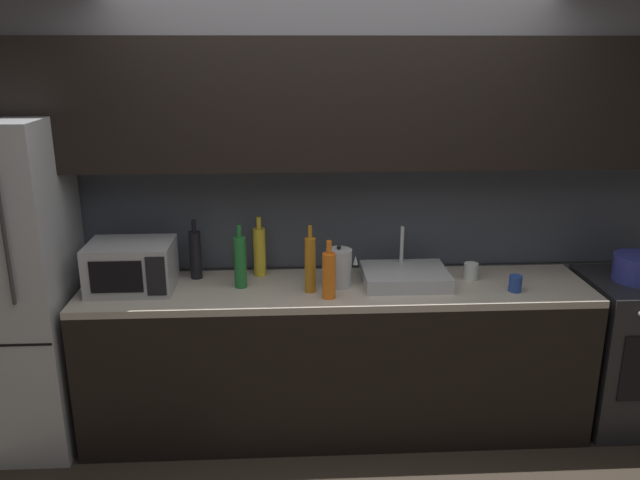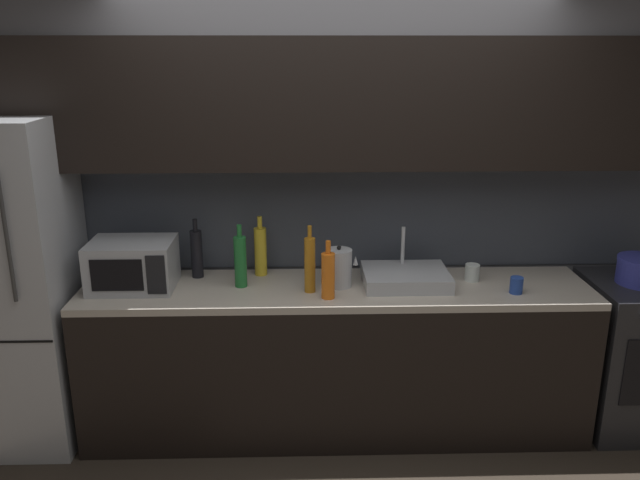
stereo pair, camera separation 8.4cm
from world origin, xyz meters
name	(u,v)px [view 1 (the left image)]	position (x,y,z in m)	size (l,w,h in m)	color
back_wall	(333,163)	(0.00, 1.20, 1.55)	(4.61, 0.44, 2.50)	slate
counter_run	(336,358)	(0.00, 0.90, 0.45)	(2.87, 0.60, 0.90)	black
refrigerator	(7,288)	(-1.81, 0.90, 0.93)	(0.68, 0.69, 1.85)	#ADAFB5
oven_range	(631,351)	(1.77, 0.90, 0.45)	(0.60, 0.62, 0.90)	#232326
microwave	(131,266)	(-1.13, 0.92, 1.04)	(0.46, 0.35, 0.27)	#A8AAAF
sink_basin	(405,276)	(0.39, 0.93, 0.94)	(0.48, 0.38, 0.30)	#ADAFB5
kettle	(339,268)	(0.01, 0.91, 1.01)	(0.18, 0.15, 0.24)	#B7BABF
wine_bottle_yellow	(260,251)	(-0.44, 1.11, 1.05)	(0.07, 0.07, 0.36)	gold
wine_bottle_orange	(329,275)	(-0.05, 0.73, 1.03)	(0.07, 0.07, 0.32)	orange
wine_bottle_dark	(195,254)	(-0.80, 1.08, 1.05)	(0.07, 0.07, 0.35)	black
wine_bottle_amber	(310,264)	(-0.15, 0.83, 1.06)	(0.06, 0.06, 0.38)	#B27019
wine_bottle_green	(240,261)	(-0.54, 0.92, 1.05)	(0.07, 0.07, 0.36)	#1E6B2D
mug_clear	(471,271)	(0.79, 0.97, 0.95)	(0.08, 0.08, 0.10)	silver
mug_blue	(515,283)	(0.98, 0.77, 0.95)	(0.07, 0.07, 0.09)	#234299
cooking_pot	(638,268)	(1.74, 0.90, 0.98)	(0.28, 0.28, 0.15)	#333899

